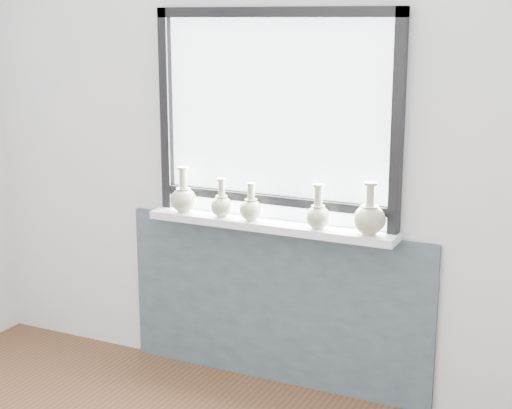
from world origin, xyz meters
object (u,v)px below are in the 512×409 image
at_px(vase_e, 369,218).
at_px(vase_a, 184,198).
at_px(windowsill, 270,225).
at_px(vase_c, 251,208).
at_px(vase_d, 318,214).
at_px(vase_b, 222,204).

bearing_deg(vase_e, vase_a, 179.95).
bearing_deg(vase_e, windowsill, 177.48).
relative_size(vase_a, vase_c, 1.25).
relative_size(windowsill, vase_a, 5.47).
bearing_deg(windowsill, vase_e, -2.52).
xyz_separation_m(vase_a, vase_c, (0.40, -0.01, -0.01)).
xyz_separation_m(windowsill, vase_e, (0.53, -0.02, 0.10)).
relative_size(windowsill, vase_c, 6.82).
bearing_deg(vase_d, windowsill, 173.92).
distance_m(vase_a, vase_c, 0.40).
distance_m(vase_c, vase_d, 0.36).
distance_m(windowsill, vase_a, 0.50).
bearing_deg(windowsill, vase_c, -163.38).
height_order(vase_b, vase_c, vase_b).
bearing_deg(vase_d, vase_c, 179.79).
xyz_separation_m(vase_b, vase_e, (0.79, 0.00, 0.02)).
height_order(vase_d, vase_e, vase_e).
distance_m(vase_b, vase_d, 0.53).
bearing_deg(vase_c, vase_a, 179.27).
distance_m(windowsill, vase_b, 0.28).
relative_size(vase_b, vase_c, 1.04).
relative_size(vase_b, vase_e, 0.80).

